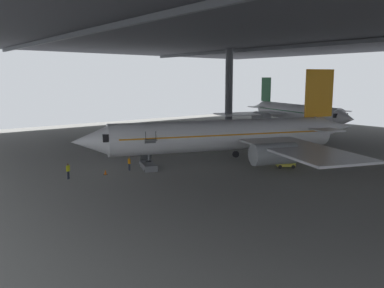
% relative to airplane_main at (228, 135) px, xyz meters
% --- Properties ---
extents(ground_plane, '(110.00, 110.00, 0.00)m').
position_rel_airplane_main_xyz_m(ground_plane, '(-0.21, -1.30, -3.56)').
color(ground_plane, gray).
extents(hangar_structure, '(121.00, 99.00, 18.52)m').
position_rel_airplane_main_xyz_m(hangar_structure, '(-0.30, 12.47, 14.33)').
color(hangar_structure, '#4C4F54').
rests_on(hangar_structure, ground_plane).
extents(airplane_main, '(37.20, 37.37, 12.03)m').
position_rel_airplane_main_xyz_m(airplane_main, '(0.00, 0.00, 0.00)').
color(airplane_main, white).
rests_on(airplane_main, ground_plane).
extents(boarding_stairs, '(4.53, 2.84, 4.78)m').
position_rel_airplane_main_xyz_m(boarding_stairs, '(-3.20, -10.24, -2.81)').
color(boarding_stairs, slate).
rests_on(boarding_stairs, ground_plane).
extents(crew_worker_near_nose, '(0.37, 0.49, 1.74)m').
position_rel_airplane_main_xyz_m(crew_worker_near_nose, '(-4.35, -19.72, -2.56)').
color(crew_worker_near_nose, '#232838').
rests_on(crew_worker_near_nose, ground_plane).
extents(crew_worker_by_stairs, '(0.55, 0.27, 1.64)m').
position_rel_airplane_main_xyz_m(crew_worker_by_stairs, '(-3.84, -12.49, -2.63)').
color(crew_worker_by_stairs, '#232838').
rests_on(crew_worker_by_stairs, ground_plane).
extents(airplane_distant, '(34.68, 34.29, 11.13)m').
position_rel_airplane_main_xyz_m(airplane_distant, '(-18.28, 38.09, -0.17)').
color(airplane_distant, white).
rests_on(airplane_distant, ground_plane).
extents(traffic_cone_orange, '(0.36, 0.36, 0.60)m').
position_rel_airplane_main_xyz_m(traffic_cone_orange, '(-3.67, -15.68, -3.26)').
color(traffic_cone_orange, black).
rests_on(traffic_cone_orange, ground_plane).
extents(baggage_tug, '(2.28, 2.48, 0.90)m').
position_rel_airplane_main_xyz_m(baggage_tug, '(6.72, 3.26, -3.03)').
color(baggage_tug, yellow).
rests_on(baggage_tug, ground_plane).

